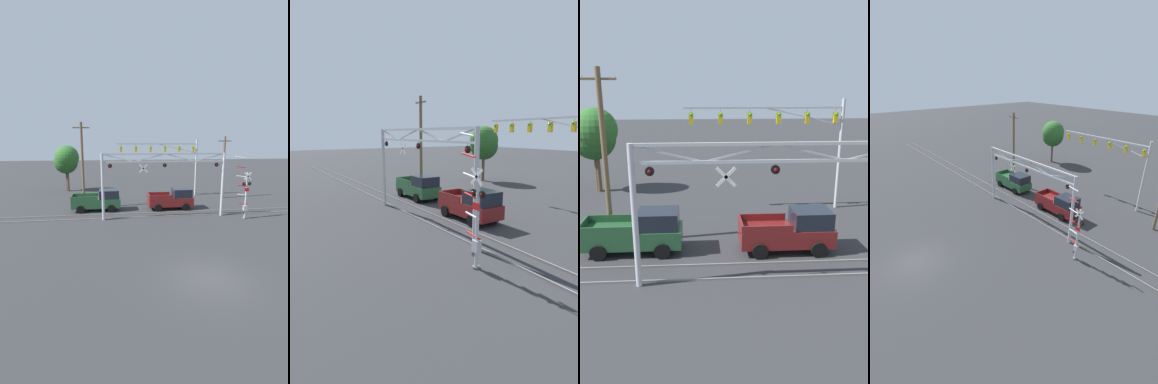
{
  "view_description": "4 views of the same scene",
  "coord_description": "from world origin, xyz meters",
  "views": [
    {
      "loc": [
        -5.29,
        -12.28,
        7.3
      ],
      "look_at": [
        -1.88,
        12.73,
        2.46
      ],
      "focal_mm": 24.0,
      "sensor_mm": 36.0,
      "label": 1
    },
    {
      "loc": [
        17.42,
        2.0,
        6.01
      ],
      "look_at": [
        -1.33,
        13.86,
        1.66
      ],
      "focal_mm": 28.0,
      "sensor_mm": 36.0,
      "label": 2
    },
    {
      "loc": [
        -3.17,
        -3.31,
        8.54
      ],
      "look_at": [
        -2.04,
        13.55,
        3.77
      ],
      "focal_mm": 35.0,
      "sensor_mm": 36.0,
      "label": 3
    },
    {
      "loc": [
        17.8,
        -4.06,
        13.68
      ],
      "look_at": [
        -1.11,
        11.08,
        2.67
      ],
      "focal_mm": 24.0,
      "sensor_mm": 36.0,
      "label": 4
    }
  ],
  "objects": [
    {
      "name": "traffic_signal_span",
      "position": [
        3.6,
        22.21,
        5.57
      ],
      "size": [
        11.02,
        0.39,
        7.77
      ],
      "color": "#B7BABF",
      "rests_on": "ground_plane"
    },
    {
      "name": "background_tree_beyond_span",
      "position": [
        -11.75,
        27.99,
        4.44
      ],
      "size": [
        3.55,
        3.55,
        6.24
      ],
      "color": "brown",
      "rests_on": "ground_plane"
    },
    {
      "name": "rail_track_far",
      "position": [
        0.0,
        13.5,
        0.05
      ],
      "size": [
        80.0,
        0.08,
        0.1
      ],
      "primitive_type": "cube",
      "color": "gray",
      "rests_on": "ground_plane"
    },
    {
      "name": "pickup_truck_lead",
      "position": [
        1.68,
        15.09,
        1.11
      ],
      "size": [
        4.95,
        2.25,
        2.28
      ],
      "color": "maroon",
      "rests_on": "ground_plane"
    },
    {
      "name": "crossing_gantry",
      "position": [
        -0.01,
        11.78,
        4.3
      ],
      "size": [
        12.13,
        0.29,
        6.35
      ],
      "color": "#B7BABF",
      "rests_on": "ground_plane"
    },
    {
      "name": "background_tree_far_left_verge",
      "position": [
        -11.54,
        27.73,
        5.14
      ],
      "size": [
        3.59,
        3.59,
        6.96
      ],
      "color": "brown",
      "rests_on": "ground_plane"
    },
    {
      "name": "pickup_truck_following",
      "position": [
        -6.45,
        15.45,
        1.11
      ],
      "size": [
        5.19,
        2.25,
        2.28
      ],
      "color": "#23512D",
      "rests_on": "ground_plane"
    },
    {
      "name": "rail_track_near",
      "position": [
        0.0,
        12.07,
        0.05
      ],
      "size": [
        80.0,
        0.08,
        0.1
      ],
      "primitive_type": "cube",
      "color": "gray",
      "rests_on": "ground_plane"
    },
    {
      "name": "utility_pole_left",
      "position": [
        -8.18,
        16.68,
        4.9
      ],
      "size": [
        1.8,
        0.28,
        9.51
      ],
      "color": "brown",
      "rests_on": "ground_plane"
    }
  ]
}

